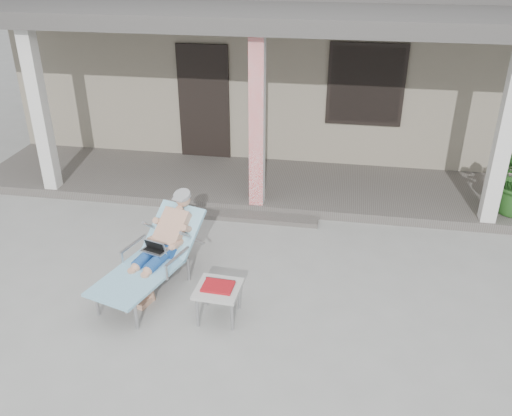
# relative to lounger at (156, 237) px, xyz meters

# --- Properties ---
(ground) EXTENTS (60.00, 60.00, 0.00)m
(ground) POSITION_rel_lounger_xyz_m (0.88, 0.07, -0.70)
(ground) COLOR #9E9E99
(ground) RESTS_ON ground
(house) EXTENTS (10.40, 5.40, 3.30)m
(house) POSITION_rel_lounger_xyz_m (0.88, 6.56, 0.97)
(house) COLOR gray
(house) RESTS_ON ground
(porch_deck) EXTENTS (10.00, 2.00, 0.15)m
(porch_deck) POSITION_rel_lounger_xyz_m (0.88, 3.07, -0.62)
(porch_deck) COLOR #605B56
(porch_deck) RESTS_ON ground
(porch_overhang) EXTENTS (10.00, 2.30, 2.85)m
(porch_overhang) POSITION_rel_lounger_xyz_m (0.88, 3.01, 2.09)
(porch_overhang) COLOR silver
(porch_overhang) RESTS_ON porch_deck
(porch_step) EXTENTS (2.00, 0.30, 0.07)m
(porch_step) POSITION_rel_lounger_xyz_m (0.88, 1.92, -0.66)
(porch_step) COLOR #605B56
(porch_step) RESTS_ON ground
(lounger) EXTENTS (1.12, 1.81, 1.14)m
(lounger) POSITION_rel_lounger_xyz_m (0.00, 0.00, 0.00)
(lounger) COLOR #B7B7BC
(lounger) RESTS_ON ground
(side_table) EXTENTS (0.52, 0.52, 0.45)m
(side_table) POSITION_rel_lounger_xyz_m (0.89, -0.52, -0.32)
(side_table) COLOR beige
(side_table) RESTS_ON ground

